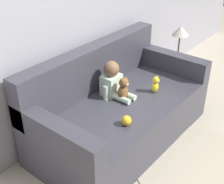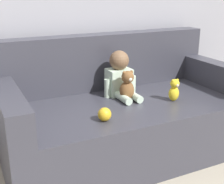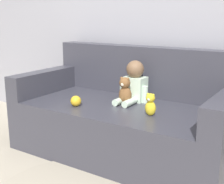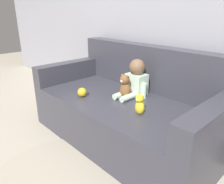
{
  "view_description": "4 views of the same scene",
  "coord_description": "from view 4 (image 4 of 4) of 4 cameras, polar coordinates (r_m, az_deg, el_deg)",
  "views": [
    {
      "loc": [
        -2.18,
        -1.62,
        2.15
      ],
      "look_at": [
        -0.21,
        -0.03,
        0.68
      ],
      "focal_mm": 50.0,
      "sensor_mm": 36.0,
      "label": 1
    },
    {
      "loc": [
        -1.13,
        -2.08,
        1.35
      ],
      "look_at": [
        -0.18,
        -0.11,
        0.61
      ],
      "focal_mm": 50.0,
      "sensor_mm": 36.0,
      "label": 2
    },
    {
      "loc": [
        1.38,
        -2.33,
        1.26
      ],
      "look_at": [
        -0.1,
        -0.04,
        0.59
      ],
      "focal_mm": 50.0,
      "sensor_mm": 36.0,
      "label": 3
    },
    {
      "loc": [
        1.42,
        -1.5,
        1.32
      ],
      "look_at": [
        -0.06,
        -0.1,
        0.55
      ],
      "focal_mm": 35.0,
      "sensor_mm": 36.0,
      "label": 4
    }
  ],
  "objects": [
    {
      "name": "plush_toy_side",
      "position": [
        1.87,
        7.25,
        -3.22
      ],
      "size": [
        0.09,
        0.08,
        0.18
      ],
      "color": "yellow",
      "rests_on": "couch"
    },
    {
      "name": "teddy_bear_brown",
      "position": [
        2.18,
        3.42,
        1.41
      ],
      "size": [
        0.12,
        0.11,
        0.25
      ],
      "color": "brown",
      "rests_on": "couch"
    },
    {
      "name": "toy_ball",
      "position": [
        2.26,
        -7.82,
        -0.06
      ],
      "size": [
        0.09,
        0.09,
        0.09
      ],
      "color": "gold",
      "rests_on": "couch"
    },
    {
      "name": "couch",
      "position": [
        2.33,
        3.99,
        -4.5
      ],
      "size": [
        1.98,
        1.0,
        0.96
      ],
      "color": "#383842",
      "rests_on": "ground_plane"
    },
    {
      "name": "person_baby",
      "position": [
        2.26,
        6.1,
        3.04
      ],
      "size": [
        0.29,
        0.36,
        0.38
      ],
      "color": "silver",
      "rests_on": "couch"
    },
    {
      "name": "ground_plane",
      "position": [
        2.45,
        2.83,
        -11.92
      ],
      "size": [
        12.0,
        12.0,
        0.0
      ],
      "primitive_type": "plane",
      "color": "#B7AD99"
    },
    {
      "name": "wall_back",
      "position": [
        2.52,
        13.23,
        19.77
      ],
      "size": [
        8.0,
        0.05,
        2.6
      ],
      "color": "#93939E",
      "rests_on": "ground_plane"
    },
    {
      "name": "floor_rug",
      "position": [
        1.98,
        -12.53,
        -21.53
      ],
      "size": [
        1.23,
        1.23,
        0.01
      ],
      "color": "#B2A893",
      "rests_on": "ground_plane"
    }
  ]
}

